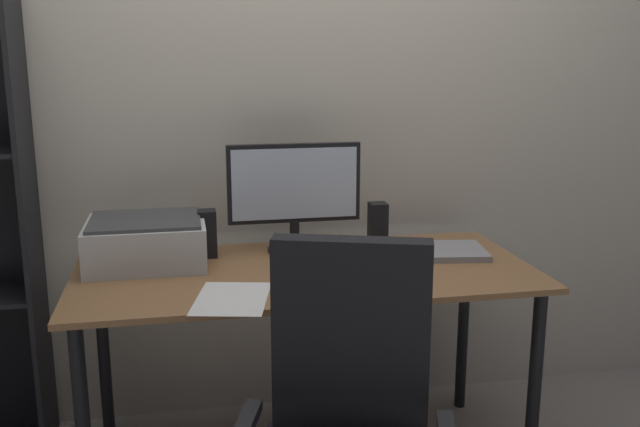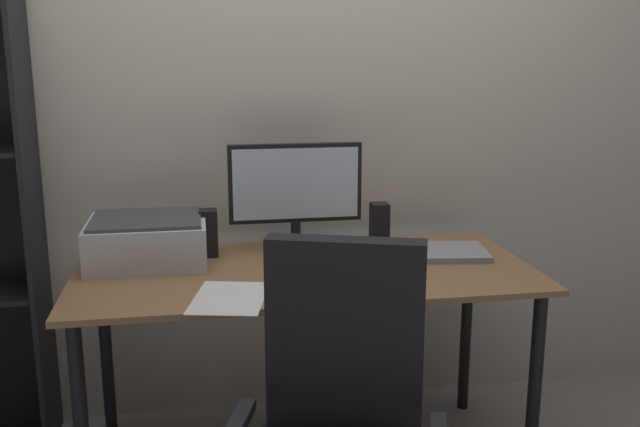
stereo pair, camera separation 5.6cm
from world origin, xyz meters
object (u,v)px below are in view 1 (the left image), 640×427
object	(u,v)px
printer	(146,242)
mouse	(388,277)
coffee_mug	(336,255)
laptop	(440,251)
desk	(305,292)
keyboard	(320,281)
speaker_right	(378,225)
speaker_left	(207,234)
monitor	(294,191)

from	to	relation	value
printer	mouse	bearing A→B (deg)	-24.42
coffee_mug	laptop	distance (m)	0.43
desk	keyboard	bearing A→B (deg)	-83.80
desk	keyboard	xyz separation A→B (m)	(0.02, -0.17, 0.09)
desk	speaker_right	distance (m)	0.41
speaker_left	laptop	bearing A→B (deg)	-9.29
coffee_mug	monitor	bearing A→B (deg)	111.49
monitor	speaker_right	xyz separation A→B (m)	(0.31, -0.01, -0.14)
desk	mouse	xyz separation A→B (m)	(0.24, -0.18, 0.10)
keyboard	mouse	xyz separation A→B (m)	(0.22, -0.02, 0.01)
desk	printer	distance (m)	0.58
monitor	printer	bearing A→B (deg)	-173.70
monitor	mouse	bearing A→B (deg)	-59.58
monitor	mouse	world-z (taller)	monitor
mouse	laptop	distance (m)	0.38
mouse	desk	bearing A→B (deg)	137.83
desk	printer	xyz separation A→B (m)	(-0.53, 0.16, 0.16)
mouse	speaker_right	world-z (taller)	speaker_right
laptop	printer	size ratio (longest dim) A/B	0.80
desk	speaker_right	size ratio (longest dim) A/B	9.07
desk	speaker_right	bearing A→B (deg)	34.10
laptop	speaker_right	distance (m)	0.25
printer	desk	bearing A→B (deg)	-17.11
desk	laptop	bearing A→B (deg)	8.54
desk	printer	size ratio (longest dim) A/B	3.86
mouse	printer	bearing A→B (deg)	151.39
monitor	laptop	xyz separation A→B (m)	(0.51, -0.14, -0.22)
mouse	coffee_mug	distance (m)	0.20
desk	speaker_left	xyz separation A→B (m)	(-0.32, 0.21, 0.17)
mouse	monitor	bearing A→B (deg)	116.22
keyboard	speaker_left	size ratio (longest dim) A/B	1.71
mouse	laptop	world-z (taller)	mouse
monitor	speaker_right	distance (m)	0.35
monitor	speaker_left	xyz separation A→B (m)	(-0.31, -0.01, -0.14)
mouse	coffee_mug	bearing A→B (deg)	128.55
keyboard	speaker_right	world-z (taller)	speaker_right
keyboard	coffee_mug	bearing A→B (deg)	59.01
coffee_mug	printer	bearing A→B (deg)	162.39
desk	speaker_right	xyz separation A→B (m)	(0.31, 0.21, 0.17)
mouse	speaker_left	size ratio (longest dim) A/B	0.56
monitor	keyboard	distance (m)	0.44
speaker_right	printer	size ratio (longest dim) A/B	0.43
speaker_left	printer	bearing A→B (deg)	-166.64
desk	printer	bearing A→B (deg)	162.89
laptop	speaker_right	world-z (taller)	speaker_right
desk	laptop	world-z (taller)	laptop
coffee_mug	mouse	bearing A→B (deg)	-47.26
coffee_mug	speaker_right	xyz separation A→B (m)	(0.21, 0.25, 0.03)
speaker_left	coffee_mug	bearing A→B (deg)	-30.89
keyboard	laptop	xyz separation A→B (m)	(0.49, 0.24, 0.00)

